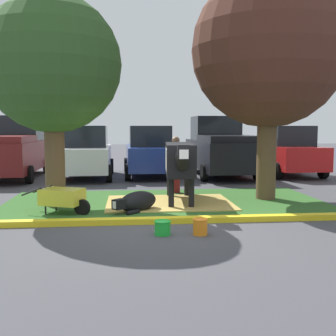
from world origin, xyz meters
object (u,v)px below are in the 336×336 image
Objects in this scene: bucket_green at (163,227)px; bucket_orange at (200,226)px; sedan_red at (287,151)px; wheelbarrow at (63,197)px; shade_tree_right at (269,51)px; cow_holstein at (180,160)px; sedan_blue at (150,152)px; shade_tree_left at (52,65)px; pickup_truck_maroon at (12,149)px; hatchback_white at (86,153)px; pickup_truck_black at (220,148)px; calf_lying at (137,202)px; person_handler at (176,163)px.

bucket_orange is (0.69, -0.07, 0.02)m from bucket_green.
wheelbarrow is at bearing -138.39° from sedan_red.
shade_tree_right reaches higher than cow_holstein.
shade_tree_right reaches higher than bucket_orange.
shade_tree_right reaches higher than sedan_blue.
pickup_truck_maroon is (-2.60, 6.24, -2.35)m from shade_tree_left.
pickup_truck_maroon is at bearing -179.13° from sedan_blue.
shade_tree_right reaches higher than shade_tree_left.
hatchback_white is (-2.89, 5.81, -0.15)m from cow_holstein.
wheelbarrow reaches higher than bucket_green.
shade_tree_left is 0.85× the size of shade_tree_right.
shade_tree_right is at bearing -90.22° from pickup_truck_black.
wheelbarrow is 2.95m from bucket_green.
bucket_green is (2.07, -2.09, -0.25)m from wheelbarrow.
calf_lying is 0.27× the size of sedan_red.
wheelbarrow is 0.36× the size of sedan_red.
pickup_truck_black is (8.19, -0.06, 0.00)m from pickup_truck_maroon.
cow_holstein is 8.41m from pickup_truck_maroon.
bucket_orange is (-0.15, -4.92, -0.76)m from person_handler.
bucket_orange is 0.07× the size of sedan_red.
cow_holstein is 1.65m from person_handler.
calf_lying is at bearing 2.98° from wheelbarrow.
sedan_red reaches higher than bucket_orange.
shade_tree_right is 1.94× the size of cow_holstein.
shade_tree_right is at bearing 48.32° from bucket_green.
calf_lying is at bearing -116.70° from pickup_truck_black.
bucket_green is (-0.74, -3.22, -0.99)m from cow_holstein.
calf_lying is 0.22× the size of pickup_truck_black.
pickup_truck_maroon and pickup_truck_black have the same top height.
wheelbarrow is 0.36× the size of sedan_blue.
person_handler is at bearing -54.48° from hatchback_white.
pickup_truck_maroon is at bearing 142.38° from person_handler.
wheelbarrow is at bearing -68.04° from pickup_truck_maroon.
hatchback_white is (-5.31, 5.48, -3.01)m from shade_tree_right.
hatchback_white is (2.86, -0.32, -0.13)m from pickup_truck_maroon.
pickup_truck_maroon reaches higher than cow_holstein.
hatchback_white is at bearing 134.11° from shade_tree_right.
sedan_red is (5.14, 4.39, 0.07)m from person_handler.
calf_lying is at bearing -132.07° from sedan_red.
calf_lying is 3.02m from person_handler.
pickup_truck_maroon is 2.88m from hatchback_white.
shade_tree_left is 1.17× the size of sedan_blue.
pickup_truck_maroon is 1.00× the size of pickup_truck_black.
cow_holstein is 6.55m from pickup_truck_black.
hatchback_white is at bearing 103.38° from bucket_green.
calf_lying is at bearing 100.35° from bucket_green.
calf_lying reaches higher than bucket_orange.
person_handler is at bearing -83.73° from sedan_blue.
calf_lying is at bearing -75.67° from hatchback_white.
person_handler is 5.13m from hatchback_white.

